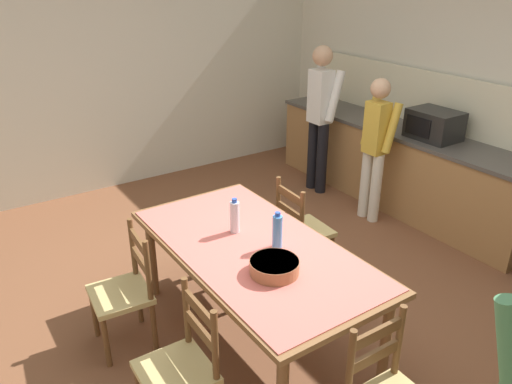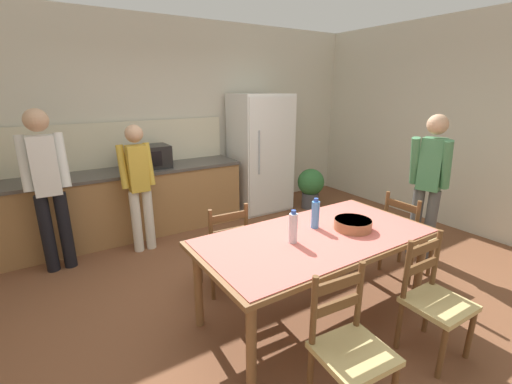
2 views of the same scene
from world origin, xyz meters
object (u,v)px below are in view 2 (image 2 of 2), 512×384
(person_at_counter, at_px, (139,182))
(chair_side_near_left, at_px, (349,348))
(chair_side_near_right, at_px, (434,300))
(microwave, at_px, (150,157))
(person_by_table, at_px, (429,180))
(dining_table, at_px, (316,243))
(refrigerator, at_px, (261,153))
(bottle_near_centre, at_px, (293,228))
(person_at_sink, at_px, (48,183))
(bottle_off_centre, at_px, (315,214))
(serving_bowl, at_px, (353,224))
(chair_side_far_left, at_px, (224,248))
(potted_plant, at_px, (311,186))
(chair_head_end, at_px, (406,236))

(person_at_counter, bearing_deg, chair_side_near_left, -171.11)
(chair_side_near_right, xyz_separation_m, person_at_counter, (-1.36, 2.92, 0.43))
(microwave, xyz_separation_m, person_by_table, (2.44, -2.47, -0.12))
(dining_table, distance_m, person_at_counter, 2.31)
(refrigerator, height_order, bottle_near_centre, refrigerator)
(person_at_sink, relative_size, person_at_counter, 1.13)
(bottle_off_centre, height_order, serving_bowl, bottle_off_centre)
(refrigerator, height_order, microwave, refrigerator)
(person_at_counter, bearing_deg, microwave, -29.96)
(dining_table, relative_size, bottle_off_centre, 7.44)
(chair_side_far_left, height_order, potted_plant, chair_side_far_left)
(serving_bowl, xyz_separation_m, chair_side_near_right, (0.11, -0.73, -0.38))
(bottle_off_centre, height_order, chair_head_end, bottle_off_centre)
(potted_plant, bearing_deg, bottle_near_centre, -134.21)
(chair_head_end, bearing_deg, bottle_near_centre, 91.14)
(refrigerator, height_order, chair_side_near_left, refrigerator)
(chair_side_near_right, bearing_deg, person_by_table, 36.02)
(dining_table, xyz_separation_m, bottle_off_centre, (0.10, 0.13, 0.20))
(microwave, bearing_deg, potted_plant, -10.21)
(serving_bowl, bearing_deg, chair_side_far_left, 132.62)
(microwave, xyz_separation_m, bottle_off_centre, (0.70, -2.51, -0.17))
(refrigerator, relative_size, bottle_near_centre, 6.90)
(microwave, bearing_deg, chair_side_near_left, -87.37)
(chair_side_near_left, bearing_deg, chair_side_far_left, 95.24)
(dining_table, bearing_deg, microwave, 102.82)
(chair_head_end, bearing_deg, dining_table, 91.14)
(person_by_table, bearing_deg, dining_table, -11.95)
(dining_table, height_order, person_at_counter, person_at_counter)
(refrigerator, xyz_separation_m, microwave, (-1.77, 0.02, 0.13))
(chair_side_far_left, bearing_deg, dining_table, 122.91)
(bottle_near_centre, xyz_separation_m, chair_side_near_right, (0.71, -0.80, -0.45))
(serving_bowl, bearing_deg, bottle_off_centre, 140.92)
(bottle_near_centre, height_order, person_at_sink, person_at_sink)
(bottle_near_centre, height_order, chair_side_near_left, bottle_near_centre)
(bottle_off_centre, xyz_separation_m, person_by_table, (1.74, 0.04, 0.05))
(person_by_table, bearing_deg, serving_bowl, -7.92)
(potted_plant, bearing_deg, person_by_table, -91.19)
(chair_head_end, height_order, chair_side_near_right, same)
(chair_side_far_left, relative_size, chair_side_near_right, 1.00)
(dining_table, bearing_deg, person_at_sink, 130.35)
(person_at_counter, bearing_deg, chair_side_far_left, -161.44)
(refrigerator, bearing_deg, chair_head_end, -87.20)
(chair_side_near_left, height_order, person_at_counter, person_at_counter)
(chair_side_near_right, bearing_deg, bottle_near_centre, 132.39)
(bottle_off_centre, relative_size, serving_bowl, 0.84)
(bottle_near_centre, xyz_separation_m, potted_plant, (2.13, 2.19, -0.51))
(bottle_near_centre, xyz_separation_m, chair_side_near_left, (-0.19, -0.81, -0.45))
(refrigerator, distance_m, chair_head_end, 2.66)
(dining_table, distance_m, potted_plant, 2.91)
(bottle_off_centre, distance_m, potted_plant, 2.78)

